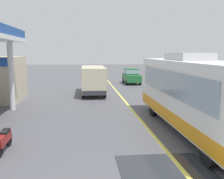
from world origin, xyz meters
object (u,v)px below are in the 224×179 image
Objects in this scene: coach_bus_main at (195,95)px; motorcycle_parked_forecourt at (4,140)px; car_trailing_behind_bus at (131,75)px; minibus_opposing_lane at (93,78)px.

coach_bus_main is 8.45m from motorcycle_parked_forecourt.
car_trailing_behind_bus is at bearing 68.28° from motorcycle_parked_forecourt.
motorcycle_parked_forecourt is (-8.16, -1.78, -1.28)m from coach_bus_main.
minibus_opposing_lane is (-4.36, 11.99, -0.25)m from coach_bus_main.
coach_bus_main is 1.80× the size of minibus_opposing_lane.
motorcycle_parked_forecourt is at bearing -167.72° from coach_bus_main.
car_trailing_behind_bus is (0.48, 19.91, -0.71)m from coach_bus_main.
coach_bus_main is at bearing -91.38° from car_trailing_behind_bus.
coach_bus_main reaches higher than motorcycle_parked_forecourt.
coach_bus_main is 6.13× the size of motorcycle_parked_forecourt.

